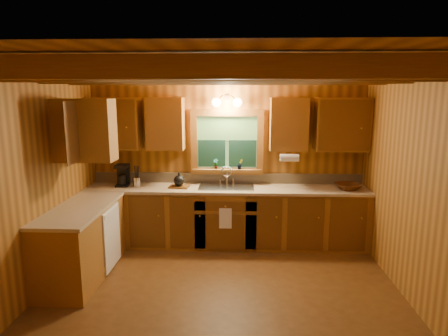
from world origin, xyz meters
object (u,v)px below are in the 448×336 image
cutting_board (179,187)px  wicker_basket (348,187)px  coffee_maker (123,175)px  sink (226,190)px

cutting_board → wicker_basket: size_ratio=0.79×
coffee_maker → cutting_board: bearing=-9.6°
sink → coffee_maker: bearing=178.5°
wicker_basket → sink: bearing=178.1°
sink → coffee_maker: (-1.58, 0.04, 0.21)m
coffee_maker → cutting_board: size_ratio=1.15×
cutting_board → sink: bearing=7.7°
sink → wicker_basket: (1.80, -0.06, 0.09)m
coffee_maker → wicker_basket: coffee_maker is taller
cutting_board → wicker_basket: (2.50, -0.01, 0.03)m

